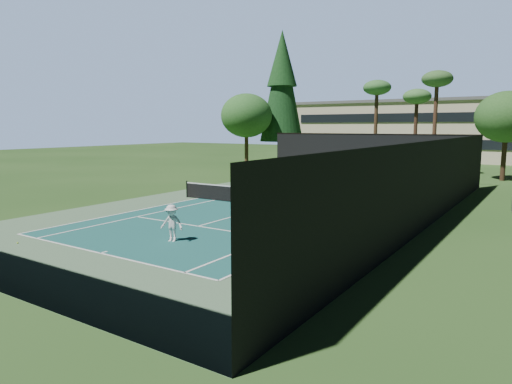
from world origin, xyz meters
TOP-DOWN VIEW (x-y plane):
  - ground at (0.00, 0.00)m, footprint 160.00×160.00m
  - apron_slab at (0.00, 0.00)m, footprint 18.00×32.00m
  - court_surface at (0.00, 0.00)m, footprint 10.97×23.77m
  - court_lines at (0.00, 0.00)m, footprint 11.07×23.87m
  - tennis_net at (0.00, 0.00)m, footprint 12.90×0.10m
  - fence at (0.00, 0.06)m, footprint 18.04×32.05m
  - player at (0.94, -9.11)m, footprint 1.09×0.79m
  - tennis_ball_a at (-3.94, -12.76)m, footprint 0.07×0.07m
  - tennis_ball_b at (-1.00, 4.01)m, footprint 0.07×0.07m
  - tennis_ball_c at (-0.94, 4.41)m, footprint 0.08×0.08m
  - tennis_ball_d at (-4.59, 5.60)m, footprint 0.06×0.06m
  - park_bench at (-4.02, 15.65)m, footprint 1.50×0.45m
  - trash_bin at (0.18, 15.57)m, footprint 0.56×0.56m
  - pine_tree at (-12.00, 22.00)m, footprint 4.80×4.80m
  - palm_a at (-2.00, 24.00)m, footprint 2.80×2.80m
  - palm_b at (1.50, 26.00)m, footprint 2.80×2.80m
  - palm_c at (4.00, 23.00)m, footprint 2.80×2.80m
  - decid_tree_a at (10.00, 22.00)m, footprint 5.12×5.12m
  - decid_tree_c at (-14.00, 18.00)m, footprint 5.44×5.44m
  - campus_building at (0.00, 45.98)m, footprint 40.50×12.50m

SIDE VIEW (x-z plane):
  - ground at x=0.00m, z-range 0.00..0.00m
  - apron_slab at x=0.00m, z-range 0.00..0.01m
  - court_surface at x=0.00m, z-range 0.01..0.02m
  - court_lines at x=0.00m, z-range 0.02..0.02m
  - tennis_ball_d at x=-4.59m, z-range 0.00..0.06m
  - tennis_ball_a at x=-3.94m, z-range 0.00..0.07m
  - tennis_ball_b at x=-1.00m, z-range 0.00..0.07m
  - tennis_ball_c at x=-0.94m, z-range 0.00..0.08m
  - trash_bin at x=0.18m, z-range 0.01..0.95m
  - park_bench at x=-4.02m, z-range 0.03..1.06m
  - tennis_net at x=0.00m, z-range 0.01..1.11m
  - player at x=0.94m, z-range 0.00..1.51m
  - fence at x=0.00m, z-range -0.01..4.02m
  - campus_building at x=0.00m, z-range 0.06..8.36m
  - decid_tree_a at x=10.00m, z-range 1.61..9.23m
  - decid_tree_c at x=-14.00m, z-range 1.72..9.81m
  - palm_b at x=1.50m, z-range 3.15..11.57m
  - palm_a at x=-2.00m, z-range 3.53..12.85m
  - palm_c at x=4.00m, z-range 3.72..13.49m
  - pine_tree at x=-12.00m, z-range 2.05..17.05m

